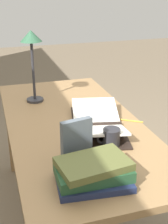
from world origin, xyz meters
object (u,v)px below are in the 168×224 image
object	(u,v)px
book_stack_tall	(93,172)
book_standing_upright	(77,141)
open_book	(98,123)
pencil	(130,121)
coffee_mug	(111,138)
reading_lamp	(32,47)

from	to	relation	value
book_stack_tall	book_standing_upright	distance (m)	0.18
open_book	book_standing_upright	distance (m)	0.39
open_book	pencil	xyz separation A→B (m)	(0.01, -0.20, -0.02)
book_standing_upright	pencil	distance (m)	0.53
coffee_mug	open_book	bearing A→B (deg)	-3.58
reading_lamp	pencil	bearing A→B (deg)	-135.86
book_stack_tall	book_standing_upright	xyz separation A→B (m)	(0.17, 0.02, 0.05)
reading_lamp	open_book	bearing A→B (deg)	-151.35
coffee_mug	pencil	xyz separation A→B (m)	(0.24, -0.21, -0.04)
open_book	reading_lamp	size ratio (longest dim) A/B	1.27
open_book	reading_lamp	bearing A→B (deg)	41.19
reading_lamp	coffee_mug	size ratio (longest dim) A/B	4.06
book_stack_tall	reading_lamp	bearing A→B (deg)	4.58
book_standing_upright	pencil	bearing A→B (deg)	-63.11
book_stack_tall	pencil	world-z (taller)	book_stack_tall
coffee_mug	pencil	world-z (taller)	coffee_mug
reading_lamp	coffee_mug	distance (m)	0.84
book_standing_upright	reading_lamp	bearing A→B (deg)	-7.18
book_stack_tall	reading_lamp	xyz separation A→B (m)	(0.99, 0.08, 0.31)
book_standing_upright	reading_lamp	xyz separation A→B (m)	(0.81, 0.06, 0.26)
reading_lamp	book_stack_tall	bearing A→B (deg)	-175.42
pencil	coffee_mug	bearing A→B (deg)	138.72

